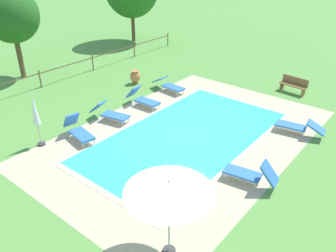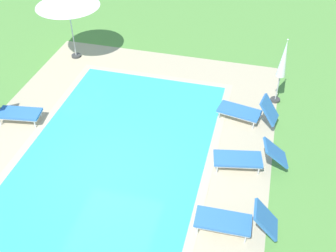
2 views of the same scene
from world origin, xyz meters
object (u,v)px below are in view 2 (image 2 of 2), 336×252
Objects in this scene: sun_lounger_north_end at (235,221)px; sun_lounger_south_near_corner at (249,157)px; patio_umbrella_open_foreground at (67,2)px; sun_lounger_north_far at (248,111)px; sun_lounger_north_mid at (10,110)px; patio_umbrella_closed_row_west at (283,62)px.

sun_lounger_south_near_corner is at bearing 177.65° from sun_lounger_north_end.
sun_lounger_north_end is 0.78× the size of patio_umbrella_open_foreground.
sun_lounger_north_far is 2.03m from sun_lounger_south_near_corner.
sun_lounger_north_far is (-1.79, 7.09, 0.01)m from sun_lounger_north_mid.
sun_lounger_south_near_corner is 3.57m from patio_umbrella_closed_row_west.
sun_lounger_north_far is at bearing -31.62° from patio_umbrella_closed_row_west.
sun_lounger_north_far is at bearing -173.41° from sun_lounger_south_near_corner.
patio_umbrella_open_foreground is at bearing 176.43° from sun_lounger_north_mid.
sun_lounger_north_far is 4.19m from sun_lounger_north_end.
sun_lounger_north_end is at bearing 1.97° from sun_lounger_north_far.
patio_umbrella_open_foreground is at bearing -121.68° from sun_lounger_south_near_corner.
sun_lounger_south_near_corner is at bearing 58.32° from patio_umbrella_open_foreground.
patio_umbrella_open_foreground is (-4.36, -7.06, 1.84)m from sun_lounger_south_near_corner.
patio_umbrella_open_foreground is at bearing -108.95° from sun_lounger_north_far.
sun_lounger_north_far is at bearing 71.05° from patio_umbrella_open_foreground.
sun_lounger_north_far is 0.78× the size of patio_umbrella_open_foreground.
sun_lounger_north_mid is at bearing -75.79° from sun_lounger_north_far.
patio_umbrella_closed_row_west is at bearing 82.45° from patio_umbrella_open_foreground.
patio_umbrella_open_foreground reaches higher than sun_lounger_north_far.
sun_lounger_north_end is at bearing -6.98° from patio_umbrella_closed_row_west.
patio_umbrella_closed_row_west is at bearing 170.06° from sun_lounger_south_near_corner.
sun_lounger_north_far reaches higher than sun_lounger_south_near_corner.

